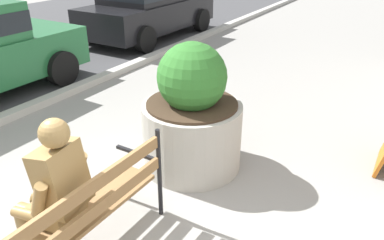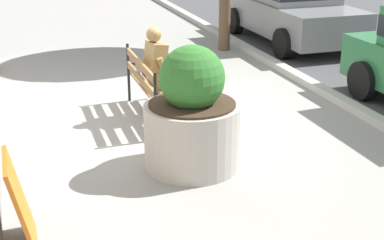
% 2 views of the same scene
% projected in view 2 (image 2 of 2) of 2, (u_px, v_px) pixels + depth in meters
% --- Properties ---
extents(ground_plane, '(80.00, 80.00, 0.00)m').
position_uv_depth(ground_plane, '(160.00, 115.00, 8.68)').
color(ground_plane, gray).
extents(curb_stone, '(60.00, 0.20, 0.12)m').
position_uv_depth(curb_stone, '(327.00, 93.00, 9.51)').
color(curb_stone, '#B2AFA8').
rests_on(curb_stone, ground).
extents(park_bench, '(1.81, 0.55, 0.95)m').
position_uv_depth(park_bench, '(151.00, 83.00, 8.38)').
color(park_bench, olive).
rests_on(park_bench, ground).
extents(bronze_statue_seated, '(0.60, 0.82, 1.37)m').
position_uv_depth(bronze_statue_seated, '(165.00, 73.00, 8.41)').
color(bronze_statue_seated, olive).
rests_on(bronze_statue_seated, ground).
extents(concrete_planter, '(1.15, 1.15, 1.51)m').
position_uv_depth(concrete_planter, '(192.00, 118.00, 6.75)').
color(concrete_planter, '#A8A399').
rests_on(concrete_planter, ground).
extents(parked_car_grey, '(4.11, 1.93, 1.56)m').
position_uv_depth(parked_car_grey, '(291.00, 6.00, 13.10)').
color(parked_car_grey, slate).
rests_on(parked_car_grey, ground).
extents(leaning_signboard, '(0.70, 0.23, 0.89)m').
position_uv_depth(leaning_signboard, '(20.00, 203.00, 5.17)').
color(leaning_signboard, '#C6661E').
rests_on(leaning_signboard, ground).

